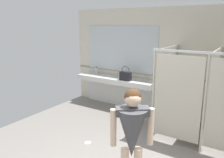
% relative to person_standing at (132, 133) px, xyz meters
% --- Properties ---
extents(wall_back, '(6.75, 0.12, 2.81)m').
position_rel_person_standing_xyz_m(wall_back, '(-0.27, 3.32, 0.39)').
color(wall_back, beige).
rests_on(wall_back, ground_plane).
extents(wall_back_tile_band, '(6.75, 0.01, 0.06)m').
position_rel_person_standing_xyz_m(wall_back_tile_band, '(-0.27, 3.25, 0.04)').
color(wall_back_tile_band, '#9E937F').
rests_on(wall_back_tile_band, wall_back).
extents(vanity_counter, '(2.36, 0.55, 1.01)m').
position_rel_person_standing_xyz_m(vanity_counter, '(-2.08, 3.05, -0.36)').
color(vanity_counter, silver).
rests_on(vanity_counter, ground_plane).
extents(mirror_panel, '(2.26, 0.02, 1.29)m').
position_rel_person_standing_xyz_m(mirror_panel, '(-2.08, 3.25, 0.68)').
color(mirror_panel, silver).
rests_on(mirror_panel, wall_back).
extents(bathroom_stalls, '(2.04, 1.52, 1.93)m').
position_rel_person_standing_xyz_m(bathroom_stalls, '(0.56, 2.27, -0.00)').
color(bathroom_stalls, '#B2AD9E').
rests_on(bathroom_stalls, ground_plane).
extents(person_standing, '(0.56, 0.56, 1.61)m').
position_rel_person_standing_xyz_m(person_standing, '(0.00, 0.00, 0.00)').
color(person_standing, beige).
rests_on(person_standing, ground_plane).
extents(handbag, '(0.31, 0.14, 0.40)m').
position_rel_person_standing_xyz_m(handbag, '(-1.68, 2.82, 0.02)').
color(handbag, black).
rests_on(handbag, vanity_counter).
extents(soap_dispenser, '(0.07, 0.07, 0.21)m').
position_rel_person_standing_xyz_m(soap_dispenser, '(-2.88, 3.13, -0.03)').
color(soap_dispenser, white).
rests_on(soap_dispenser, vanity_counter).
extents(paper_cup, '(0.07, 0.07, 0.11)m').
position_rel_person_standing_xyz_m(paper_cup, '(-1.60, 2.93, -0.06)').
color(paper_cup, beige).
rests_on(paper_cup, vanity_counter).
extents(floor_drain_cover, '(0.14, 0.14, 0.01)m').
position_rel_person_standing_xyz_m(floor_drain_cover, '(-1.48, 0.89, -1.01)').
color(floor_drain_cover, '#B7BABF').
rests_on(floor_drain_cover, ground_plane).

